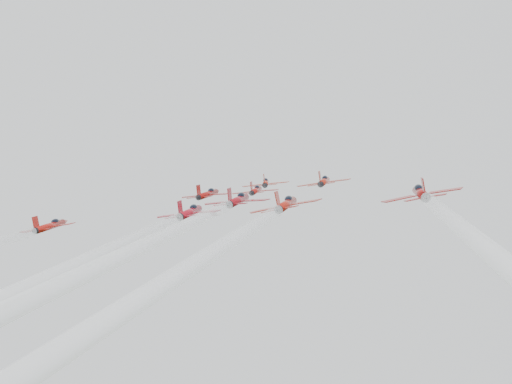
# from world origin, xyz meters

# --- Properties ---
(jet_lead) EXTENTS (9.56, 11.91, 8.66)m
(jet_lead) POSITION_xyz_m (-2.59, 24.35, 175.88)
(jet_lead) COLOR #AE2210
(jet_row2_left) EXTENTS (9.53, 11.87, 8.63)m
(jet_row2_left) POSITION_xyz_m (-11.49, 13.18, 168.05)
(jet_row2_left) COLOR maroon
(jet_row2_center) EXTENTS (8.41, 10.47, 7.61)m
(jet_row2_center) POSITION_xyz_m (-1.74, 10.28, 166.01)
(jet_row2_center) COLOR #9B130E
(jet_row2_right) EXTENTS (9.88, 12.30, 8.94)m
(jet_row2_right) POSITION_xyz_m (10.18, 13.99, 168.63)
(jet_row2_right) COLOR #A21F0F
(jet_center) EXTENTS (10.42, 93.63, 66.18)m
(jet_center) POSITION_xyz_m (-1.73, -44.73, 127.40)
(jet_center) COLOR maroon
(jet_rear_left) EXTENTS (9.24, 82.99, 58.66)m
(jet_rear_left) POSITION_xyz_m (-6.39, -49.60, 123.98)
(jet_rear_left) COLOR maroon
(jet_rear_right) EXTENTS (9.92, 89.13, 63.00)m
(jet_rear_right) POSITION_xyz_m (7.70, -54.49, 120.56)
(jet_rear_right) COLOR #9E1A0F
(jet_rear_farright) EXTENTS (10.09, 90.69, 64.10)m
(jet_rear_farright) POSITION_xyz_m (25.18, -57.73, 118.28)
(jet_rear_farright) COLOR maroon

